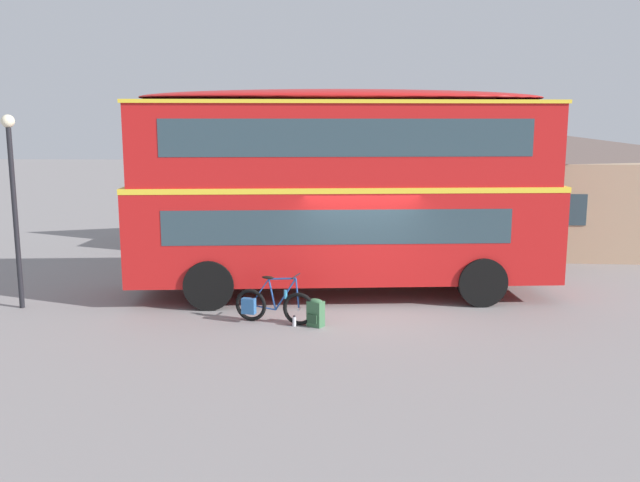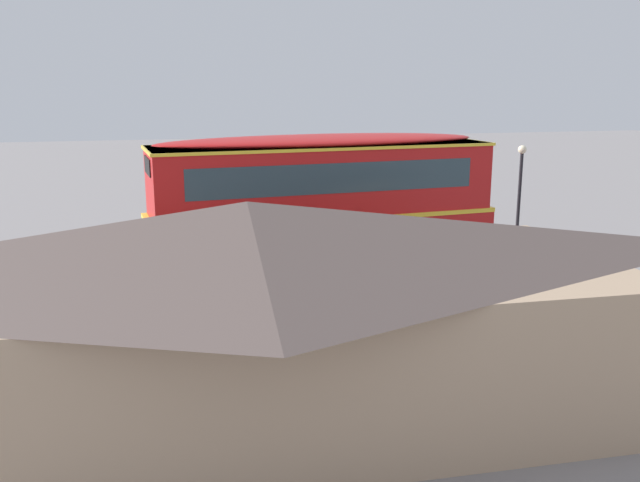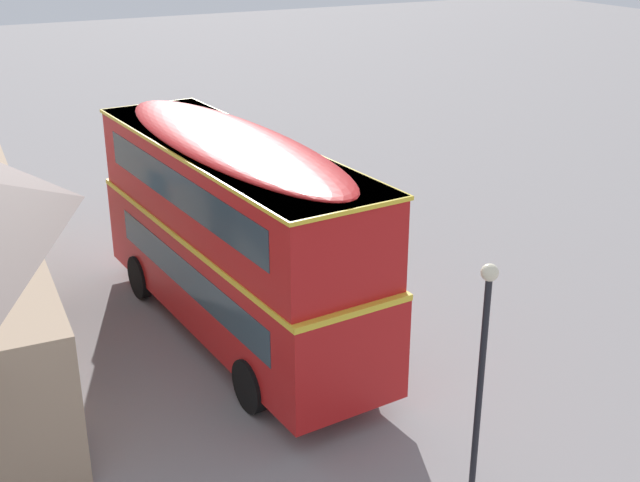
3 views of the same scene
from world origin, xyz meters
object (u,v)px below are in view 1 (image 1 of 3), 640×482
object	(u,v)px
street_lamp	(13,189)
touring_bicycle	(271,305)
backpack_on_ground	(316,312)
double_decker_bus	(343,184)
water_bottle_clear_plastic	(294,321)

from	to	relation	value
street_lamp	touring_bicycle	bearing A→B (deg)	-9.59
street_lamp	backpack_on_ground	bearing A→B (deg)	-9.90
touring_bicycle	street_lamp	xyz separation A→B (m)	(-5.65, 0.95, 2.27)
backpack_on_ground	street_lamp	size ratio (longest dim) A/B	0.14
backpack_on_ground	street_lamp	world-z (taller)	street_lamp
double_decker_bus	water_bottle_clear_plastic	world-z (taller)	double_decker_bus
touring_bicycle	backpack_on_ground	xyz separation A→B (m)	(0.91, -0.19, -0.08)
backpack_on_ground	street_lamp	xyz separation A→B (m)	(-6.56, 1.15, 2.34)
water_bottle_clear_plastic	street_lamp	distance (m)	6.74
backpack_on_ground	double_decker_bus	bearing A→B (deg)	78.45
backpack_on_ground	water_bottle_clear_plastic	distance (m)	0.47
water_bottle_clear_plastic	street_lamp	xyz separation A→B (m)	(-6.13, 1.15, 2.54)
touring_bicycle	street_lamp	size ratio (longest dim) A/B	0.40
street_lamp	double_decker_bus	bearing A→B (deg)	11.54
water_bottle_clear_plastic	street_lamp	bearing A→B (deg)	169.35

